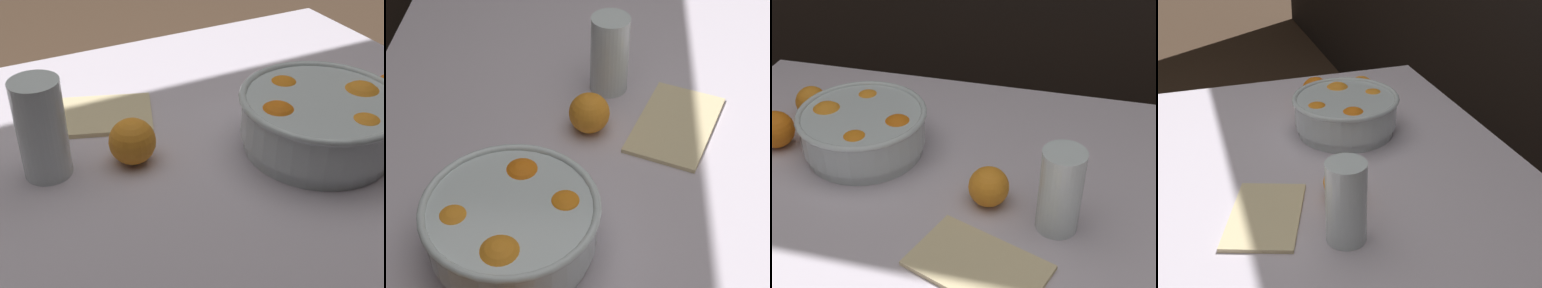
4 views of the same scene
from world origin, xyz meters
TOP-DOWN VIEW (x-y plane):
  - dining_table at (0.00, 0.00)m, footprint 1.20×0.87m
  - fruit_bowl at (-0.21, 0.10)m, footprint 0.26×0.26m
  - juice_glass at (0.19, -0.03)m, footprint 0.07×0.07m
  - orange_loose_aside at (0.07, -0.00)m, footprint 0.07×0.07m
  - napkin at (0.08, -0.16)m, footprint 0.24×0.19m

SIDE VIEW (x-z plane):
  - dining_table at x=0.00m, z-range 0.29..1.02m
  - napkin at x=0.08m, z-range 0.74..0.74m
  - orange_loose_aside at x=0.07m, z-range 0.74..0.81m
  - fruit_bowl at x=-0.21m, z-range 0.74..0.84m
  - juice_glass at x=0.19m, z-range 0.73..0.88m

